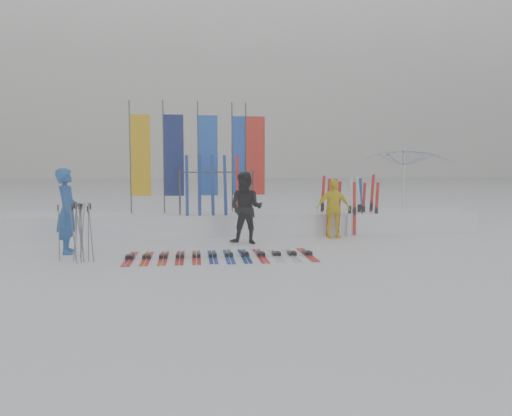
{
  "coord_description": "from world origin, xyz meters",
  "views": [
    {
      "loc": [
        -1.23,
        -9.75,
        2.02
      ],
      "look_at": [
        0.2,
        1.6,
        1.0
      ],
      "focal_mm": 35.0,
      "sensor_mm": 36.0,
      "label": 1
    }
  ],
  "objects": [
    {
      "name": "feather_flags",
      "position": [
        -0.93,
        4.82,
        2.24
      ],
      "size": [
        3.89,
        0.33,
        3.2
      ],
      "color": "#383A3F",
      "rests_on": "ground"
    },
    {
      "name": "snow_bank",
      "position": [
        0.0,
        4.6,
        0.3
      ],
      "size": [
        14.0,
        1.6,
        0.6
      ],
      "primitive_type": "cube",
      "color": "white",
      "rests_on": "ground"
    },
    {
      "name": "ski_rack",
      "position": [
        -0.6,
        4.2,
        1.38
      ],
      "size": [
        2.04,
        0.8,
        1.23
      ],
      "color": "#383A3F",
      "rests_on": "ground"
    },
    {
      "name": "pole_cluster",
      "position": [
        -3.58,
        0.8,
        0.61
      ],
      "size": [
        0.75,
        0.64,
        1.24
      ],
      "color": "#595B60",
      "rests_on": "ground"
    },
    {
      "name": "person_black",
      "position": [
        0.08,
        2.66,
        0.9
      ],
      "size": [
        1.08,
        0.98,
        1.8
      ],
      "primitive_type": "imported",
      "rotation": [
        0.0,
        0.0,
        -0.43
      ],
      "color": "black",
      "rests_on": "ground"
    },
    {
      "name": "person_yellow",
      "position": [
        2.54,
        3.39,
        0.8
      ],
      "size": [
        0.95,
        0.41,
        1.6
      ],
      "primitive_type": "imported",
      "rotation": [
        0.0,
        0.0,
        0.02
      ],
      "color": "yellow",
      "rests_on": "ground"
    },
    {
      "name": "upright_skis",
      "position": [
        3.22,
        4.07,
        0.8
      ],
      "size": [
        1.58,
        1.0,
        1.7
      ],
      "color": "red",
      "rests_on": "ground"
    },
    {
      "name": "ground",
      "position": [
        0.0,
        0.0,
        0.0
      ],
      "size": [
        120.0,
        120.0,
        0.0
      ],
      "primitive_type": "plane",
      "color": "white",
      "rests_on": "ground"
    },
    {
      "name": "ski_row",
      "position": [
        -0.65,
        0.94,
        0.04
      ],
      "size": [
        4.01,
        1.69,
        0.07
      ],
      "color": "#B30E1A",
      "rests_on": "ground"
    },
    {
      "name": "person_blue",
      "position": [
        -4.04,
        1.81,
        0.96
      ],
      "size": [
        0.54,
        0.75,
        1.92
      ],
      "primitive_type": "imported",
      "rotation": [
        0.0,
        0.0,
        1.69
      ],
      "color": "#1B4C9D",
      "rests_on": "ground"
    },
    {
      "name": "tent_canopy",
      "position": [
        5.31,
        5.04,
        1.28
      ],
      "size": [
        3.66,
        3.69,
        2.56
      ],
      "primitive_type": "imported",
      "rotation": [
        0.0,
        0.0,
        0.39
      ],
      "color": "white",
      "rests_on": "ground"
    }
  ]
}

